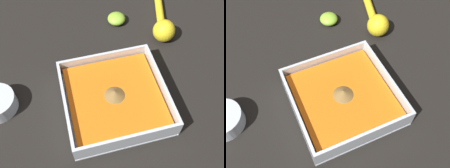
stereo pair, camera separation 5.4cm
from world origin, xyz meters
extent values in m
plane|color=black|center=(0.00, 0.00, 0.00)|extent=(4.00, 4.00, 0.00)
cube|color=silver|center=(-0.03, 0.01, 0.00)|extent=(0.21, 0.21, 0.01)
cube|color=silver|center=(-0.03, 0.11, 0.03)|extent=(0.21, 0.01, 0.04)
cube|color=silver|center=(-0.03, -0.10, 0.03)|extent=(0.21, 0.01, 0.04)
cube|color=silver|center=(0.07, 0.01, 0.03)|extent=(0.01, 0.20, 0.04)
cube|color=silver|center=(-0.13, 0.01, 0.03)|extent=(0.01, 0.20, 0.04)
cube|color=orange|center=(-0.03, 0.01, 0.02)|extent=(0.19, 0.19, 0.02)
cone|color=brown|center=(-0.03, 0.01, 0.04)|extent=(0.04, 0.04, 0.01)
sphere|color=yellow|center=(-0.20, -0.15, 0.03)|extent=(0.06, 0.06, 0.06)
cylinder|color=yellow|center=(-0.22, -0.24, 0.01)|extent=(0.06, 0.13, 0.02)
ellipsoid|color=#93CC38|center=(-0.10, -0.24, 0.01)|extent=(0.05, 0.05, 0.03)
camera|label=1|loc=(0.05, 0.29, 0.49)|focal=42.00mm
camera|label=2|loc=(0.10, 0.27, 0.49)|focal=42.00mm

